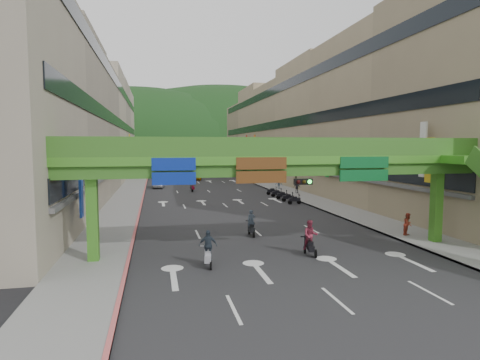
{
  "coord_description": "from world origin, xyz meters",
  "views": [
    {
      "loc": [
        -7.5,
        -17.42,
        6.62
      ],
      "look_at": [
        0.0,
        18.0,
        3.5
      ],
      "focal_mm": 30.0,
      "sensor_mm": 36.0,
      "label": 1
    }
  ],
  "objects_px": {
    "scooter_rider_near": "(251,224)",
    "car_yellow": "(197,177)",
    "car_silver": "(159,183)",
    "overpass_near": "(299,169)",
    "pedestrian_red": "(408,226)",
    "scooter_rider_mid": "(310,237)"
  },
  "relations": [
    {
      "from": "scooter_rider_near",
      "to": "car_yellow",
      "type": "height_order",
      "value": "scooter_rider_near"
    },
    {
      "from": "car_silver",
      "to": "scooter_rider_near",
      "type": "bearing_deg",
      "value": -72.85
    },
    {
      "from": "overpass_near",
      "to": "pedestrian_red",
      "type": "height_order",
      "value": "overpass_near"
    },
    {
      "from": "scooter_rider_mid",
      "to": "car_silver",
      "type": "distance_m",
      "value": 42.24
    },
    {
      "from": "scooter_rider_near",
      "to": "scooter_rider_mid",
      "type": "height_order",
      "value": "scooter_rider_mid"
    },
    {
      "from": "scooter_rider_mid",
      "to": "pedestrian_red",
      "type": "xyz_separation_m",
      "value": [
        8.76,
        3.14,
        -0.32
      ]
    },
    {
      "from": "car_silver",
      "to": "car_yellow",
      "type": "height_order",
      "value": "car_silver"
    },
    {
      "from": "scooter_rider_near",
      "to": "car_yellow",
      "type": "relative_size",
      "value": 0.5
    },
    {
      "from": "scooter_rider_mid",
      "to": "pedestrian_red",
      "type": "bearing_deg",
      "value": 19.75
    },
    {
      "from": "overpass_near",
      "to": "car_yellow",
      "type": "distance_m",
      "value": 53.75
    },
    {
      "from": "scooter_rider_mid",
      "to": "car_yellow",
      "type": "bearing_deg",
      "value": 91.33
    },
    {
      "from": "car_yellow",
      "to": "car_silver",
      "type": "bearing_deg",
      "value": -109.87
    },
    {
      "from": "scooter_rider_mid",
      "to": "car_silver",
      "type": "relative_size",
      "value": 0.5
    },
    {
      "from": "car_yellow",
      "to": "pedestrian_red",
      "type": "distance_m",
      "value": 51.91
    },
    {
      "from": "overpass_near",
      "to": "pedestrian_red",
      "type": "distance_m",
      "value": 10.68
    },
    {
      "from": "scooter_rider_mid",
      "to": "scooter_rider_near",
      "type": "bearing_deg",
      "value": 111.16
    },
    {
      "from": "car_yellow",
      "to": "pedestrian_red",
      "type": "xyz_separation_m",
      "value": [
        10.01,
        -50.94,
        0.14
      ]
    },
    {
      "from": "scooter_rider_near",
      "to": "scooter_rider_mid",
      "type": "distance_m",
      "value": 6.23
    },
    {
      "from": "scooter_rider_near",
      "to": "pedestrian_red",
      "type": "xyz_separation_m",
      "value": [
        11.01,
        -2.66,
        -0.08
      ]
    },
    {
      "from": "scooter_rider_near",
      "to": "pedestrian_red",
      "type": "bearing_deg",
      "value": -13.59
    },
    {
      "from": "scooter_rider_mid",
      "to": "car_yellow",
      "type": "relative_size",
      "value": 0.56
    },
    {
      "from": "overpass_near",
      "to": "scooter_rider_mid",
      "type": "height_order",
      "value": "overpass_near"
    }
  ]
}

